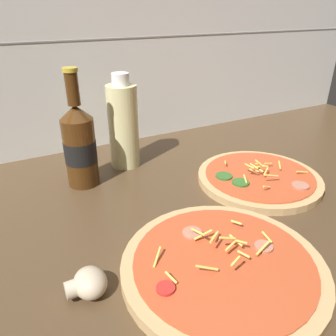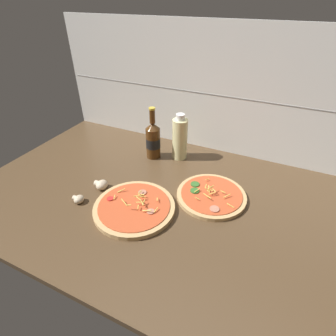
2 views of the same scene
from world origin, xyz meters
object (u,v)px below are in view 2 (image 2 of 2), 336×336
Objects in this scene: pizza_far at (211,195)px; mushroom_right at (79,199)px; mushroom_left at (101,185)px; beer_bottle at (153,140)px; pizza_near at (134,207)px; oil_bottle at (180,138)px.

mushroom_right is at bearing -151.75° from pizza_far.
pizza_far reaches higher than mushroom_left.
pizza_far is 50.37cm from mushroom_right.
pizza_far reaches higher than mushroom_right.
pizza_near is at bearing -73.18° from beer_bottle.
beer_bottle is at bearing 76.06° from mushroom_right.
mushroom_left is at bearing -103.75° from beer_bottle.
beer_bottle is (-10.82, 35.80, 8.04)cm from pizza_near.
beer_bottle is at bearing 76.25° from mushroom_left.
pizza_far is 1.08× the size of beer_bottle.
pizza_near is 19.04cm from mushroom_left.
oil_bottle is at bearing 64.71° from mushroom_right.
oil_bottle reaches higher than mushroom_left.
pizza_near is 41.47cm from oil_bottle.
beer_bottle is 1.12× the size of oil_bottle.
pizza_far is 39.16cm from beer_bottle.
mushroom_left is at bearing -162.18° from pizza_far.
pizza_near is 21.74cm from mushroom_right.
beer_bottle is 12.41cm from oil_bottle.
pizza_near reaches higher than mushroom_left.
mushroom_left is (-18.98, -35.44, -8.22)cm from oil_bottle.
mushroom_left is (-41.66, -13.39, 0.91)cm from pizza_far.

